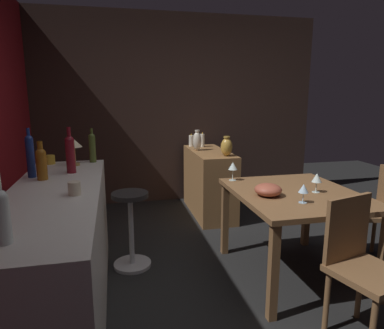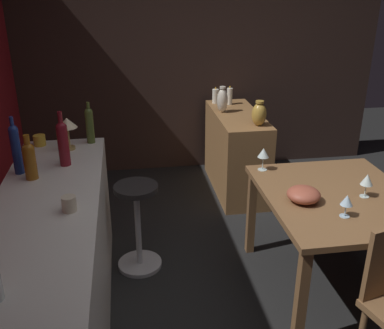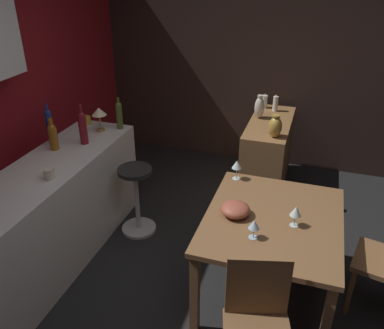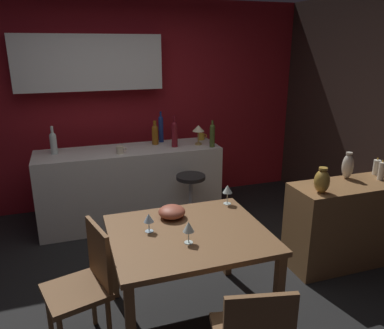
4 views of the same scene
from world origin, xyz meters
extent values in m
plane|color=black|center=(0.00, 0.00, 0.00)|extent=(9.00, 9.00, 0.00)
cube|color=#33231E|center=(2.55, 0.30, 1.30)|extent=(0.10, 4.40, 2.60)
cube|color=brown|center=(0.16, -0.43, 0.72)|extent=(1.14, 0.97, 0.04)
cube|color=brown|center=(-0.36, 0.00, 0.35)|extent=(0.06, 0.06, 0.70)
cube|color=brown|center=(0.68, 0.00, 0.35)|extent=(0.06, 0.06, 0.70)
cube|color=brown|center=(-0.36, -0.87, 0.35)|extent=(0.06, 0.06, 0.70)
cube|color=brown|center=(0.68, -0.87, 0.35)|extent=(0.06, 0.06, 0.70)
cube|color=silver|center=(0.03, 1.41, 0.45)|extent=(2.10, 0.60, 0.90)
cube|color=olive|center=(1.83, -0.16, 0.41)|extent=(1.10, 0.44, 0.82)
cube|color=brown|center=(-0.49, -0.44, 0.67)|extent=(0.13, 0.37, 0.45)
cube|color=brown|center=(0.26, -1.24, 0.46)|extent=(0.48, 0.48, 0.04)
cylinder|color=brown|center=(0.14, -1.05, 0.22)|extent=(0.04, 0.04, 0.44)
cylinder|color=brown|center=(0.45, -1.12, 0.22)|extent=(0.04, 0.04, 0.44)
cylinder|color=#262323|center=(0.62, 0.89, 0.67)|extent=(0.32, 0.32, 0.04)
cylinder|color=silver|center=(0.62, 0.89, 0.33)|extent=(0.04, 0.04, 0.65)
cylinder|color=silver|center=(0.62, 0.89, 0.01)|extent=(0.34, 0.34, 0.03)
cylinder|color=silver|center=(0.11, -0.58, 0.74)|extent=(0.06, 0.06, 0.00)
cylinder|color=silver|center=(0.11, -0.58, 0.79)|extent=(0.01, 0.01, 0.08)
cone|color=silver|center=(0.11, -0.58, 0.86)|extent=(0.08, 0.08, 0.07)
cylinder|color=silver|center=(0.63, -0.05, 0.74)|extent=(0.07, 0.07, 0.00)
cylinder|color=silver|center=(0.63, -0.05, 0.79)|extent=(0.01, 0.01, 0.10)
cone|color=silver|center=(0.63, -0.05, 0.88)|extent=(0.08, 0.08, 0.07)
cylinder|color=silver|center=(-0.11, -0.33, 0.74)|extent=(0.06, 0.06, 0.00)
cylinder|color=silver|center=(-0.11, -0.33, 0.78)|extent=(0.01, 0.01, 0.07)
cone|color=silver|center=(-0.11, -0.33, 0.85)|extent=(0.07, 0.07, 0.06)
ellipsoid|color=#9E4C38|center=(0.11, -0.16, 0.79)|extent=(0.21, 0.21, 0.10)
cylinder|color=navy|center=(0.47, 1.63, 1.05)|extent=(0.06, 0.06, 0.29)
sphere|color=navy|center=(0.47, 1.63, 1.19)|extent=(0.06, 0.06, 0.06)
cylinder|color=navy|center=(0.47, 1.63, 1.25)|extent=(0.02, 0.02, 0.07)
cylinder|color=maroon|center=(0.57, 1.35, 1.03)|extent=(0.07, 0.07, 0.26)
sphere|color=maroon|center=(0.57, 1.35, 1.16)|extent=(0.07, 0.07, 0.07)
cylinder|color=maroon|center=(0.57, 1.35, 1.23)|extent=(0.03, 0.03, 0.09)
cylinder|color=#475623|center=(0.99, 1.20, 1.02)|extent=(0.06, 0.06, 0.24)
sphere|color=#475623|center=(0.99, 1.20, 1.14)|extent=(0.06, 0.06, 0.06)
cylinder|color=#475623|center=(0.99, 1.20, 1.19)|extent=(0.03, 0.03, 0.06)
cylinder|color=#8C5114|center=(0.38, 1.54, 1.00)|extent=(0.08, 0.08, 0.20)
sphere|color=#8C5114|center=(0.38, 1.54, 1.10)|extent=(0.08, 0.08, 0.08)
cylinder|color=#8C5114|center=(0.38, 1.54, 1.15)|extent=(0.04, 0.04, 0.07)
cylinder|color=beige|center=(-0.09, 1.26, 0.94)|extent=(0.08, 0.08, 0.09)
torus|color=beige|center=(-0.04, 1.26, 0.95)|extent=(0.05, 0.01, 0.05)
cylinder|color=gold|center=(0.98, 1.58, 0.94)|extent=(0.09, 0.09, 0.08)
torus|color=gold|center=(1.04, 1.58, 0.94)|extent=(0.05, 0.01, 0.05)
cylinder|color=#A58447|center=(0.87, 1.35, 0.91)|extent=(0.08, 0.08, 0.02)
cylinder|color=#A58447|center=(0.87, 1.35, 0.99)|extent=(0.02, 0.02, 0.15)
cone|color=beige|center=(0.87, 1.35, 1.10)|extent=(0.14, 0.14, 0.07)
cylinder|color=white|center=(2.18, -0.16, 0.91)|extent=(0.06, 0.06, 0.17)
ellipsoid|color=yellow|center=(2.18, -0.16, 1.00)|extent=(0.01, 0.01, 0.03)
cylinder|color=white|center=(2.25, -0.02, 0.89)|extent=(0.07, 0.07, 0.15)
ellipsoid|color=yellow|center=(2.25, -0.02, 0.98)|extent=(0.01, 0.01, 0.03)
ellipsoid|color=#B78C38|center=(1.43, -0.25, 0.92)|extent=(0.13, 0.13, 0.21)
cylinder|color=#B78C38|center=(1.43, -0.25, 1.04)|extent=(0.07, 0.07, 0.02)
ellipsoid|color=beige|center=(1.90, -0.02, 0.94)|extent=(0.11, 0.11, 0.24)
cylinder|color=beige|center=(1.90, -0.02, 1.07)|extent=(0.06, 0.06, 0.02)
camera|label=1|loc=(-2.30, 1.00, 1.53)|focal=32.23mm
camera|label=2|loc=(-2.27, 0.93, 2.07)|focal=41.48mm
camera|label=3|loc=(-2.30, -0.61, 2.44)|focal=37.66mm
camera|label=4|loc=(-0.60, -2.79, 2.05)|focal=35.20mm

